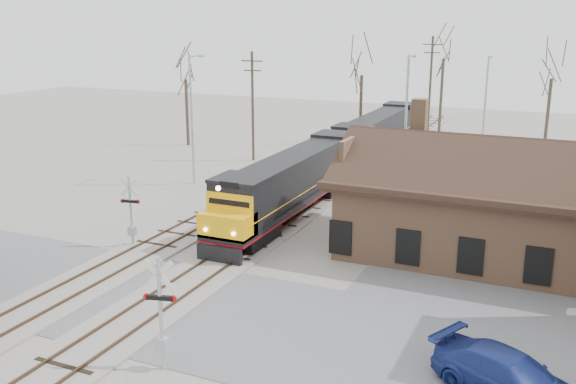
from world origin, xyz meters
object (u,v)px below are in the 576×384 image
object	(u,v)px
locomotive_trailing	(375,136)
depot	(484,211)
parked_car	(511,378)
locomotive_lead	(288,185)

from	to	relation	value
locomotive_trailing	depot	bearing A→B (deg)	-59.45
depot	parked_car	bearing A→B (deg)	-78.34
locomotive_trailing	parked_car	bearing A→B (deg)	-66.38
locomotive_lead	locomotive_trailing	bearing A→B (deg)	90.00
parked_car	depot	bearing A→B (deg)	37.79
locomotive_lead	locomotive_trailing	size ratio (longest dim) A/B	1.00
locomotive_lead	parked_car	size ratio (longest dim) A/B	3.38
depot	locomotive_lead	bearing A→B (deg)	171.95
locomotive_lead	parked_car	xyz separation A→B (m)	(14.77, -15.16, -1.35)
depot	locomotive_trailing	size ratio (longest dim) A/B	0.83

